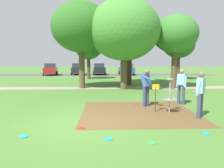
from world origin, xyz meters
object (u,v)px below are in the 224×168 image
Objects in this scene: frisbee_near_basket at (81,128)px; parked_car_rightmost at (126,69)px; frisbee_scattered_a at (206,134)px; tree_mid_left at (129,29)px; player_foreground_watching at (201,92)px; disc_golf_basket at (168,94)px; player_waiting_left at (181,84)px; parked_car_center_right at (99,69)px; frisbee_far_right at (152,143)px; tree_near_left at (124,30)px; frisbee_far_left at (24,136)px; player_throwing at (146,85)px; frisbee_mid_grass at (135,105)px; tree_near_right at (179,45)px; tree_mid_right at (88,48)px; tree_far_left at (81,28)px; parked_car_center_left at (78,69)px; frisbee_by_tee at (108,139)px; tree_mid_center at (175,34)px; parked_car_leftmost at (51,69)px.

frisbee_near_basket is 0.05× the size of parked_car_rightmost.
tree_mid_left is at bearing 93.08° from frisbee_scattered_a.
player_foreground_watching is at bearing -89.89° from parked_car_rightmost.
disc_golf_basket is 1.95m from player_waiting_left.
frisbee_far_right is at bearing -85.78° from parked_car_center_right.
tree_near_left reaches higher than frisbee_far_right.
player_throwing is at bearing 41.17° from frisbee_far_left.
disc_golf_basket is at bearing -52.09° from frisbee_mid_grass.
frisbee_far_left is 0.04× the size of tree_near_right.
tree_near_right reaches higher than tree_mid_right.
frisbee_far_right is 12.16m from tree_far_left.
tree_mid_left reaches higher than frisbee_near_basket.
frisbee_mid_grass is at bearing -176.95° from player_waiting_left.
frisbee_near_basket is 0.05× the size of parked_car_center_right.
frisbee_far_left is at bearing 170.46° from frisbee_far_right.
frisbee_far_right is at bearing -78.81° from parked_car_center_left.
frisbee_mid_grass is at bearing -95.13° from tree_mid_left.
frisbee_far_left is (-1.50, -0.64, 0.00)m from frisbee_near_basket.
frisbee_by_tee is 26.73m from parked_car_rightmost.
tree_mid_left is at bearing 70.55° from frisbee_far_left.
tree_far_left is at bearing -89.11° from tree_mid_right.
parked_car_center_left is 7.92m from parked_car_rightmost.
frisbee_mid_grass is 23.39m from parked_car_center_right.
tree_mid_right is at bearing 104.31° from frisbee_scattered_a.
tree_far_left is at bearing 118.96° from disc_golf_basket.
frisbee_by_tee and frisbee_mid_grass have the same top height.
tree_mid_left reaches higher than parked_car_rightmost.
tree_mid_right reaches higher than parked_car_center_left.
frisbee_far_right is 14.12m from tree_mid_left.
tree_mid_center is (7.67, 10.08, 4.14)m from frisbee_far_left.
frisbee_scattered_a is (0.33, -2.44, -0.74)m from disc_golf_basket.
tree_far_left is at bearing 178.45° from tree_mid_center.
player_waiting_left is at bearing 34.23° from frisbee_far_left.
parked_car_leftmost is at bearing 131.13° from tree_mid_right.
tree_mid_left is 1.11× the size of tree_far_left.
tree_mid_center is at bearing 52.72° from frisbee_far_left.
disc_golf_basket is 8.81m from tree_mid_center.
frisbee_far_left is at bearing -145.77° from player_waiting_left.
tree_mid_right is (-4.45, 16.29, 2.92)m from disc_golf_basket.
tree_near_left is 19.07m from parked_car_center_left.
frisbee_scattered_a is (-0.82, -4.01, -0.96)m from player_waiting_left.
frisbee_by_tee is 27.48m from parked_car_center_right.
parked_car_center_right reaches higher than frisbee_near_basket.
disc_golf_basket is 17.13m from tree_mid_right.
tree_far_left reaches higher than frisbee_by_tee.
tree_mid_left is at bearing 96.79° from player_foreground_watching.
frisbee_far_right is 1.81m from frisbee_scattered_a.
parked_car_rightmost is at bearing -8.84° from parked_car_center_left.
parked_car_center_right is at bearing 101.92° from tree_mid_left.
parked_car_center_left is (4.03, 1.23, 0.00)m from parked_car_leftmost.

